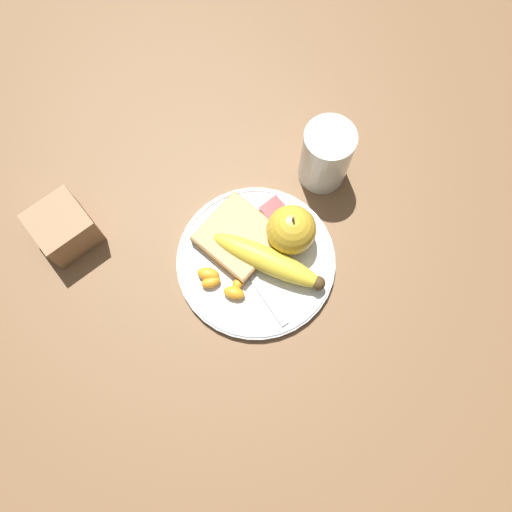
{
  "coord_description": "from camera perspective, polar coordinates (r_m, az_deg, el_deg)",
  "views": [
    {
      "loc": [
        -0.17,
        0.14,
        0.73
      ],
      "look_at": [
        0.0,
        0.0,
        0.03
      ],
      "focal_mm": 35.0,
      "sensor_mm": 36.0,
      "label": 1
    }
  ],
  "objects": [
    {
      "name": "orange_segment_4",
      "position": [
        0.73,
        -2.53,
        -4.23
      ],
      "size": [
        0.04,
        0.03,
        0.02
      ],
      "color": "orange",
      "rests_on": "plate"
    },
    {
      "name": "jam_packet",
      "position": [
        0.76,
        2.27,
        4.86
      ],
      "size": [
        0.04,
        0.03,
        0.02
      ],
      "color": "white",
      "rests_on": "plate"
    },
    {
      "name": "fork",
      "position": [
        0.74,
        -0.91,
        -1.59
      ],
      "size": [
        0.17,
        0.04,
        0.0
      ],
      "rotation": [
        0.0,
        0.0,
        12.47
      ],
      "color": "#B2B2B7",
      "rests_on": "plate"
    },
    {
      "name": "orange_segment_2",
      "position": [
        0.74,
        -5.47,
        -2.08
      ],
      "size": [
        0.04,
        0.04,
        0.02
      ],
      "color": "orange",
      "rests_on": "plate"
    },
    {
      "name": "orange_segment_0",
      "position": [
        0.74,
        -3.15,
        0.11
      ],
      "size": [
        0.03,
        0.03,
        0.02
      ],
      "color": "orange",
      "rests_on": "plate"
    },
    {
      "name": "orange_segment_5",
      "position": [
        0.75,
        -2.6,
        1.31
      ],
      "size": [
        0.04,
        0.04,
        0.02
      ],
      "color": "orange",
      "rests_on": "plate"
    },
    {
      "name": "orange_segment_3",
      "position": [
        0.73,
        -1.97,
        -3.04
      ],
      "size": [
        0.02,
        0.03,
        0.01
      ],
      "color": "orange",
      "rests_on": "plate"
    },
    {
      "name": "condiment_caddy",
      "position": [
        0.8,
        -21.12,
        3.03
      ],
      "size": [
        0.08,
        0.08,
        0.07
      ],
      "color": "#93704C",
      "rests_on": "ground_plane"
    },
    {
      "name": "juice_glass",
      "position": [
        0.78,
        7.94,
        11.16
      ],
      "size": [
        0.08,
        0.08,
        0.11
      ],
      "color": "silver",
      "rests_on": "ground_plane"
    },
    {
      "name": "plate",
      "position": [
        0.75,
        -0.0,
        -0.55
      ],
      "size": [
        0.24,
        0.24,
        0.01
      ],
      "color": "silver",
      "rests_on": "ground_plane"
    },
    {
      "name": "apple",
      "position": [
        0.73,
        4.05,
        3.0
      ],
      "size": [
        0.07,
        0.07,
        0.08
      ],
      "color": "gold",
      "rests_on": "plate"
    },
    {
      "name": "ground_plane",
      "position": [
        0.76,
        -0.0,
        -0.73
      ],
      "size": [
        3.0,
        3.0,
        0.0
      ],
      "primitive_type": "plane",
      "color": "brown"
    },
    {
      "name": "orange_segment_1",
      "position": [
        0.73,
        -5.18,
        -2.98
      ],
      "size": [
        0.03,
        0.03,
        0.02
      ],
      "color": "orange",
      "rests_on": "plate"
    },
    {
      "name": "orange_segment_6",
      "position": [
        0.74,
        -1.61,
        -1.13
      ],
      "size": [
        0.03,
        0.03,
        0.02
      ],
      "color": "orange",
      "rests_on": "plate"
    },
    {
      "name": "banana",
      "position": [
        0.73,
        1.45,
        -0.56
      ],
      "size": [
        0.17,
        0.11,
        0.04
      ],
      "color": "yellow",
      "rests_on": "plate"
    },
    {
      "name": "bread_slice",
      "position": [
        0.75,
        -2.15,
        2.04
      ],
      "size": [
        0.12,
        0.12,
        0.02
      ],
      "color": "olive",
      "rests_on": "plate"
    }
  ]
}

